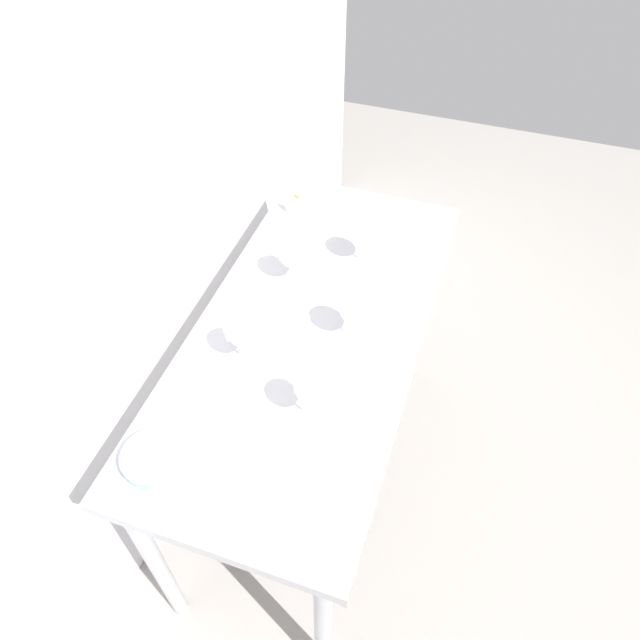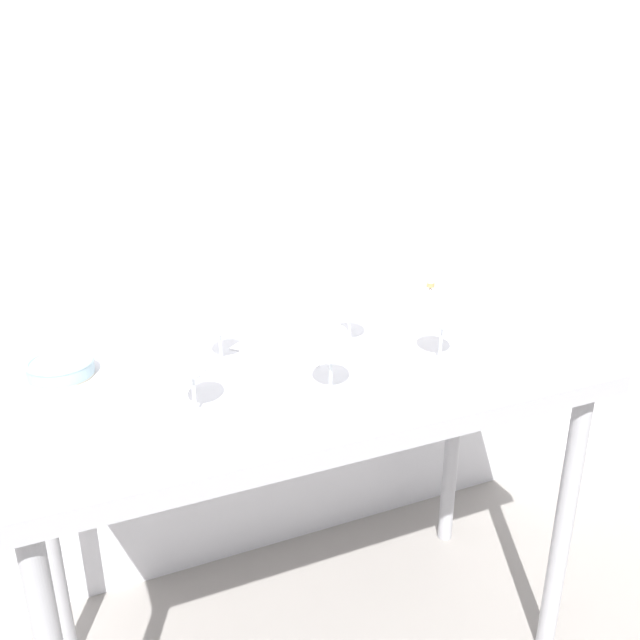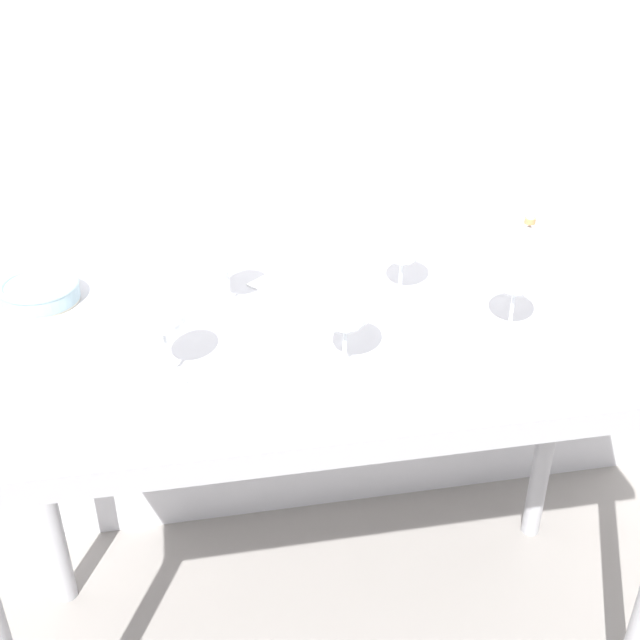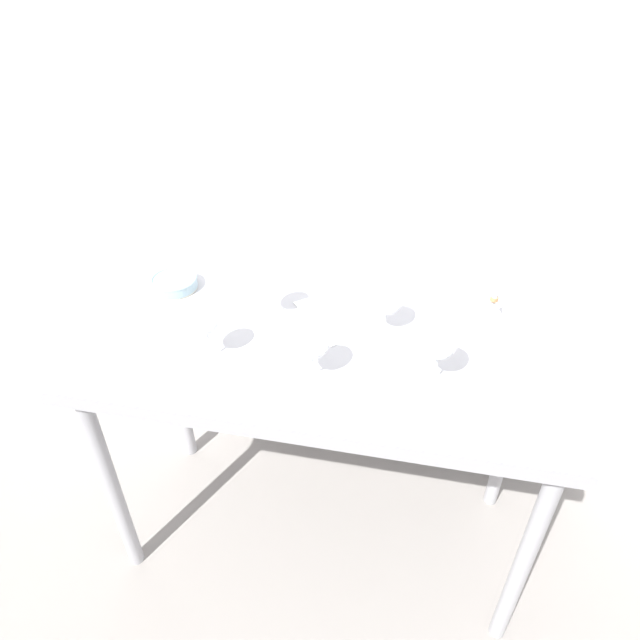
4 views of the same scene
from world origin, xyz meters
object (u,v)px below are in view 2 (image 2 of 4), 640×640
(wine_glass_near_right, at_px, (443,313))
(decanter_funnel, at_px, (430,301))
(wine_glass_near_left, at_px, (192,362))
(tasting_sheet_lower, at_px, (284,348))
(tasting_bowl, at_px, (60,367))
(wine_glass_far_right, at_px, (350,304))
(wine_glass_near_center, at_px, (331,345))
(tasting_sheet_upper, at_px, (140,398))
(wine_glass_far_left, at_px, (219,319))

(wine_glass_near_right, distance_m, decanter_funnel, 0.34)
(wine_glass_near_left, distance_m, tasting_sheet_lower, 0.41)
(tasting_sheet_lower, relative_size, tasting_bowl, 1.63)
(wine_glass_far_right, bearing_deg, wine_glass_near_center, -124.10)
(wine_glass_far_right, height_order, wine_glass_near_right, wine_glass_near_right)
(wine_glass_near_right, distance_m, tasting_bowl, 0.92)
(wine_glass_near_left, bearing_deg, tasting_bowl, 127.62)
(wine_glass_near_center, bearing_deg, wine_glass_near_left, 175.59)
(tasting_sheet_upper, height_order, tasting_sheet_lower, same)
(wine_glass_far_right, distance_m, wine_glass_near_right, 0.25)
(wine_glass_near_center, relative_size, wine_glass_near_right, 0.95)
(wine_glass_far_right, bearing_deg, tasting_sheet_lower, 166.90)
(wine_glass_far_right, distance_m, tasting_sheet_upper, 0.58)
(wine_glass_near_center, bearing_deg, tasting_bowl, 147.94)
(wine_glass_near_right, distance_m, tasting_sheet_lower, 0.42)
(wine_glass_far_left, distance_m, tasting_sheet_lower, 0.21)
(tasting_sheet_upper, xyz_separation_m, tasting_sheet_lower, (0.39, 0.13, 0.00))
(tasting_sheet_lower, bearing_deg, wine_glass_far_left, 148.66)
(wine_glass_near_left, xyz_separation_m, tasting_bowl, (-0.25, 0.32, -0.10))
(wine_glass_near_right, height_order, tasting_sheet_upper, wine_glass_near_right)
(wine_glass_far_right, bearing_deg, wine_glass_near_right, -51.32)
(wine_glass_far_left, xyz_separation_m, tasting_bowl, (-0.37, 0.08, -0.09))
(wine_glass_far_left, xyz_separation_m, wine_glass_far_right, (0.34, -0.01, -0.01))
(tasting_sheet_upper, bearing_deg, wine_glass_far_left, 60.90)
(wine_glass_far_left, bearing_deg, tasting_sheet_lower, 8.21)
(wine_glass_far_right, relative_size, decanter_funnel, 1.12)
(wine_glass_far_left, relative_size, tasting_sheet_lower, 0.65)
(wine_glass_far_right, bearing_deg, tasting_bowl, 172.21)
(tasting_bowl, bearing_deg, decanter_funnel, 0.17)
(tasting_sheet_lower, bearing_deg, wine_glass_near_left, -178.05)
(wine_glass_far_left, bearing_deg, tasting_sheet_upper, -153.92)
(wine_glass_near_left, height_order, decanter_funnel, wine_glass_near_left)
(wine_glass_near_center, distance_m, tasting_sheet_upper, 0.44)
(tasting_sheet_upper, distance_m, tasting_sheet_lower, 0.41)
(wine_glass_far_right, distance_m, tasting_bowl, 0.72)
(wine_glass_far_left, bearing_deg, wine_glass_near_left, -117.15)
(tasting_sheet_upper, xyz_separation_m, decanter_funnel, (0.87, 0.19, 0.04))
(wine_glass_near_left, relative_size, decanter_funnel, 1.22)
(wine_glass_far_left, bearing_deg, decanter_funnel, 7.45)
(wine_glass_near_left, xyz_separation_m, decanter_funnel, (0.78, 0.32, -0.08))
(wine_glass_far_right, xyz_separation_m, wine_glass_near_right, (0.16, -0.19, 0.02))
(wine_glass_near_center, distance_m, tasting_bowl, 0.65)
(wine_glass_near_center, height_order, tasting_bowl, wine_glass_near_center)
(wine_glass_near_center, relative_size, tasting_bowl, 1.09)
(wine_glass_near_left, relative_size, wine_glass_near_center, 1.02)
(tasting_sheet_upper, relative_size, tasting_bowl, 1.46)
(wine_glass_near_center, xyz_separation_m, tasting_bowl, (-0.55, 0.34, -0.10))
(wine_glass_near_left, height_order, wine_glass_near_center, wine_glass_near_left)
(tasting_sheet_upper, distance_m, decanter_funnel, 0.89)
(tasting_sheet_upper, bearing_deg, decanter_funnel, 47.19)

